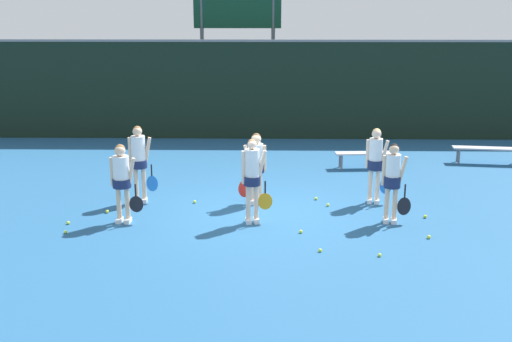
{
  "coord_description": "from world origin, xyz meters",
  "views": [
    {
      "loc": [
        0.21,
        -12.54,
        4.29
      ],
      "look_at": [
        -0.05,
        -0.0,
        0.94
      ],
      "focal_mm": 42.0,
      "sensor_mm": 36.0,
      "label": 1
    }
  ],
  "objects_px": {
    "tennis_ball_4": "(65,232)",
    "tennis_ball_9": "(425,216)",
    "tennis_ball_3": "(380,255)",
    "tennis_ball_10": "(107,211)",
    "bench_courtside": "(366,155)",
    "scoreboard": "(237,15)",
    "tennis_ball_0": "(316,198)",
    "tennis_ball_1": "(320,250)",
    "player_2": "(393,177)",
    "player_3": "(139,157)",
    "player_5": "(376,160)",
    "tennis_ball_5": "(195,202)",
    "player_4": "(256,162)",
    "tennis_ball_2": "(68,223)",
    "tennis_ball_8": "(301,232)",
    "player_1": "(252,174)",
    "player_0": "(122,176)",
    "bench_far": "(487,150)",
    "tennis_ball_7": "(328,205)",
    "tennis_ball_6": "(429,237)"
  },
  "relations": [
    {
      "from": "tennis_ball_0",
      "to": "tennis_ball_7",
      "type": "xyz_separation_m",
      "value": [
        0.23,
        -0.47,
        -0.0
      ]
    },
    {
      "from": "tennis_ball_3",
      "to": "tennis_ball_10",
      "type": "relative_size",
      "value": 0.9
    },
    {
      "from": "bench_courtside",
      "to": "tennis_ball_1",
      "type": "bearing_deg",
      "value": -110.42
    },
    {
      "from": "bench_courtside",
      "to": "scoreboard",
      "type": "bearing_deg",
      "value": 120.55
    },
    {
      "from": "bench_courtside",
      "to": "player_3",
      "type": "height_order",
      "value": "player_3"
    },
    {
      "from": "tennis_ball_3",
      "to": "tennis_ball_10",
      "type": "distance_m",
      "value": 6.02
    },
    {
      "from": "tennis_ball_4",
      "to": "tennis_ball_9",
      "type": "distance_m",
      "value": 7.5
    },
    {
      "from": "tennis_ball_4",
      "to": "tennis_ball_1",
      "type": "bearing_deg",
      "value": -9.62
    },
    {
      "from": "player_0",
      "to": "tennis_ball_3",
      "type": "xyz_separation_m",
      "value": [
        5.04,
        -1.73,
        -0.97
      ]
    },
    {
      "from": "player_2",
      "to": "tennis_ball_5",
      "type": "height_order",
      "value": "player_2"
    },
    {
      "from": "tennis_ball_5",
      "to": "tennis_ball_10",
      "type": "relative_size",
      "value": 0.94
    },
    {
      "from": "bench_far",
      "to": "player_2",
      "type": "distance_m",
      "value": 6.36
    },
    {
      "from": "tennis_ball_4",
      "to": "tennis_ball_5",
      "type": "distance_m",
      "value": 3.08
    },
    {
      "from": "player_0",
      "to": "tennis_ball_9",
      "type": "xyz_separation_m",
      "value": [
        6.39,
        0.39,
        -0.96
      ]
    },
    {
      "from": "tennis_ball_2",
      "to": "tennis_ball_8",
      "type": "xyz_separation_m",
      "value": [
        4.82,
        -0.41,
        0.0
      ]
    },
    {
      "from": "player_4",
      "to": "tennis_ball_2",
      "type": "relative_size",
      "value": 23.93
    },
    {
      "from": "scoreboard",
      "to": "tennis_ball_9",
      "type": "height_order",
      "value": "scoreboard"
    },
    {
      "from": "scoreboard",
      "to": "tennis_ball_7",
      "type": "bearing_deg",
      "value": -74.57
    },
    {
      "from": "player_1",
      "to": "tennis_ball_7",
      "type": "xyz_separation_m",
      "value": [
        1.68,
        1.1,
        -1.01
      ]
    },
    {
      "from": "bench_far",
      "to": "tennis_ball_5",
      "type": "bearing_deg",
      "value": -147.45
    },
    {
      "from": "tennis_ball_9",
      "to": "tennis_ball_3",
      "type": "bearing_deg",
      "value": -122.54
    },
    {
      "from": "player_1",
      "to": "player_4",
      "type": "bearing_deg",
      "value": 78.56
    },
    {
      "from": "tennis_ball_0",
      "to": "tennis_ball_1",
      "type": "xyz_separation_m",
      "value": [
        -0.16,
        -3.15,
        -0.0
      ]
    },
    {
      "from": "player_5",
      "to": "tennis_ball_1",
      "type": "relative_size",
      "value": 26.56
    },
    {
      "from": "scoreboard",
      "to": "player_2",
      "type": "bearing_deg",
      "value": -69.81
    },
    {
      "from": "bench_courtside",
      "to": "tennis_ball_7",
      "type": "relative_size",
      "value": 25.51
    },
    {
      "from": "scoreboard",
      "to": "bench_courtside",
      "type": "xyz_separation_m",
      "value": [
        3.86,
        -5.55,
        -3.76
      ]
    },
    {
      "from": "bench_courtside",
      "to": "player_2",
      "type": "distance_m",
      "value": 4.53
    },
    {
      "from": "player_5",
      "to": "tennis_ball_10",
      "type": "relative_size",
      "value": 24.41
    },
    {
      "from": "player_4",
      "to": "tennis_ball_3",
      "type": "height_order",
      "value": "player_4"
    },
    {
      "from": "player_0",
      "to": "tennis_ball_7",
      "type": "bearing_deg",
      "value": 18.51
    },
    {
      "from": "tennis_ball_0",
      "to": "tennis_ball_4",
      "type": "height_order",
      "value": "tennis_ball_0"
    },
    {
      "from": "player_3",
      "to": "tennis_ball_7",
      "type": "relative_size",
      "value": 26.45
    },
    {
      "from": "tennis_ball_0",
      "to": "tennis_ball_7",
      "type": "height_order",
      "value": "tennis_ball_0"
    },
    {
      "from": "bench_courtside",
      "to": "player_4",
      "type": "xyz_separation_m",
      "value": [
        -3.02,
        -3.26,
        0.58
      ]
    },
    {
      "from": "player_5",
      "to": "player_4",
      "type": "bearing_deg",
      "value": -167.92
    },
    {
      "from": "tennis_ball_3",
      "to": "tennis_ball_8",
      "type": "relative_size",
      "value": 0.94
    },
    {
      "from": "bench_far",
      "to": "tennis_ball_5",
      "type": "relative_size",
      "value": 29.4
    },
    {
      "from": "player_4",
      "to": "tennis_ball_4",
      "type": "distance_m",
      "value": 4.37
    },
    {
      "from": "tennis_ball_10",
      "to": "player_2",
      "type": "bearing_deg",
      "value": -4.35
    },
    {
      "from": "player_5",
      "to": "tennis_ball_10",
      "type": "height_order",
      "value": "player_5"
    },
    {
      "from": "tennis_ball_1",
      "to": "tennis_ball_7",
      "type": "relative_size",
      "value": 0.97
    },
    {
      "from": "bench_far",
      "to": "tennis_ball_4",
      "type": "xyz_separation_m",
      "value": [
        -10.39,
        -5.88,
        -0.38
      ]
    },
    {
      "from": "tennis_ball_5",
      "to": "tennis_ball_8",
      "type": "bearing_deg",
      "value": -38.69
    },
    {
      "from": "player_2",
      "to": "player_3",
      "type": "bearing_deg",
      "value": 176.46
    },
    {
      "from": "player_0",
      "to": "tennis_ball_10",
      "type": "distance_m",
      "value": 1.23
    },
    {
      "from": "scoreboard",
      "to": "tennis_ball_1",
      "type": "bearing_deg",
      "value": -79.85
    },
    {
      "from": "player_1",
      "to": "tennis_ball_9",
      "type": "relative_size",
      "value": 24.78
    },
    {
      "from": "tennis_ball_2",
      "to": "tennis_ball_6",
      "type": "xyz_separation_m",
      "value": [
        7.3,
        -0.66,
        0.0
      ]
    },
    {
      "from": "bench_courtside",
      "to": "tennis_ball_8",
      "type": "height_order",
      "value": "bench_courtside"
    }
  ]
}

